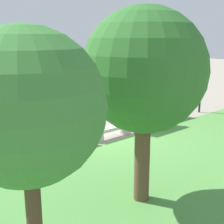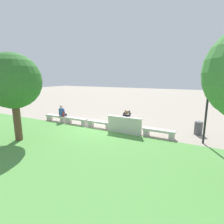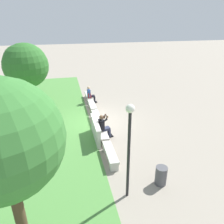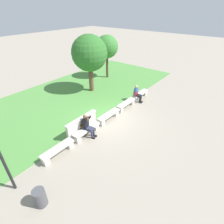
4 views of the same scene
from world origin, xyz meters
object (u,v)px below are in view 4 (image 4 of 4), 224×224
Objects in this scene: bench_near at (87,131)px; tree_behind_wall at (89,54)px; tree_right_background at (107,47)px; trash_bin at (40,198)px; backpack at (136,94)px; person_photographer at (87,124)px; bench_end at (140,95)px; bench_far at (126,104)px; person_distant at (137,93)px; bench_main at (58,150)px; bench_mid at (109,116)px.

tree_behind_wall reaches higher than bench_near.
tree_right_background is 13.36m from trash_bin.
trash_bin is (-8.85, -1.55, -0.25)m from backpack.
person_photographer is (0.03, -0.08, 0.44)m from bench_near.
bench_end is 9.68m from trash_bin.
tree_right_background is 5.26× the size of trash_bin.
bench_far is 1.36m from person_distant.
bench_main and bench_end have the same top height.
person_photographer is 4.12m from trash_bin.
backpack is 5.96m from tree_right_background.
bench_near is 5.74m from bench_end.
bench_main is 1.00× the size of bench_end.
bench_main is 1.00× the size of bench_far.
tree_right_background is (2.51, 4.94, 2.22)m from person_distant.
backpack is 0.57× the size of trash_bin.
trash_bin is at bearing -168.61° from bench_far.
person_distant reaches higher than trash_bin.
bench_main is 1.00× the size of bench_near.
bench_near is at bearing 110.99° from person_photographer.
trash_bin is (-5.72, -1.54, 0.08)m from bench_mid.
bench_far is 0.39× the size of tree_behind_wall.
trash_bin reaches higher than bench_mid.
tree_behind_wall is 1.12× the size of tree_right_background.
trash_bin reaches higher than bench_near.
bench_mid is 3.15m from backpack.
person_photographer is at bearing -177.70° from bench_mid.
trash_bin is at bearing -164.95° from bench_mid.
person_distant is 4.67m from tree_behind_wall.
bench_end is 1.38× the size of person_distant.
tree_behind_wall reaches higher than bench_mid.
tree_right_background reaches higher than bench_main.
trash_bin is at bearing -146.59° from tree_behind_wall.
person_distant reaches higher than bench_near.
tree_behind_wall is (4.43, 3.90, 2.75)m from bench_near.
tree_behind_wall is (-0.61, 3.89, 2.41)m from backpack.
tree_behind_wall reaches higher than bench_end.
person_distant reaches higher than backpack.
tree_right_background reaches higher than bench_mid.
bench_main is at bearing -179.93° from backpack.
bench_main is at bearing -153.00° from tree_right_background.
bench_mid is at bearing 180.00° from bench_end.
person_photographer is at bearing -2.23° from bench_main.
bench_mid is at bearing -122.84° from tree_behind_wall.
person_distant is (3.22, -0.07, 0.38)m from bench_mid.
bench_end is 4.94m from tree_behind_wall.
bench_end is 5.84m from tree_right_background.
person_distant is at bearing -79.94° from tree_behind_wall.
person_distant reaches higher than bench_end.
backpack is at bearing 0.17° from bench_mid.
tree_right_background is at bearing 29.23° from trash_bin.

